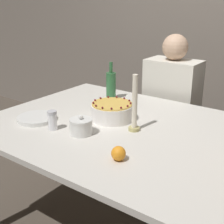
% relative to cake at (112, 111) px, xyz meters
% --- Properties ---
extents(wall_behind, '(8.00, 0.05, 2.60)m').
position_rel_cake_xyz_m(wall_behind, '(0.09, 1.35, 0.50)').
color(wall_behind, slate).
rests_on(wall_behind, ground_plane).
extents(dining_table, '(1.52, 1.18, 0.75)m').
position_rel_cake_xyz_m(dining_table, '(0.09, -0.05, -0.14)').
color(dining_table, beige).
rests_on(dining_table, ground_plane).
extents(cake, '(0.25, 0.25, 0.11)m').
position_rel_cake_xyz_m(cake, '(0.00, 0.00, 0.00)').
color(cake, white).
rests_on(cake, dining_table).
extents(sugar_bowl, '(0.12, 0.12, 0.11)m').
position_rel_cake_xyz_m(sugar_bowl, '(-0.01, -0.27, -0.01)').
color(sugar_bowl, silver).
rests_on(sugar_bowl, dining_table).
extents(sugar_shaker, '(0.05, 0.05, 0.11)m').
position_rel_cake_xyz_m(sugar_shaker, '(-0.17, -0.31, 0.00)').
color(sugar_shaker, white).
rests_on(sugar_shaker, dining_table).
extents(plate_stack, '(0.23, 0.23, 0.02)m').
position_rel_cake_xyz_m(plate_stack, '(-0.35, -0.27, -0.04)').
color(plate_stack, silver).
rests_on(plate_stack, dining_table).
extents(candle, '(0.06, 0.06, 0.31)m').
position_rel_cake_xyz_m(candle, '(0.19, -0.06, 0.08)').
color(candle, tan).
rests_on(candle, dining_table).
extents(bottle, '(0.07, 0.07, 0.26)m').
position_rel_cake_xyz_m(bottle, '(-0.24, 0.32, 0.05)').
color(bottle, '#2D6638').
rests_on(bottle, dining_table).
extents(orange_fruit_0, '(0.07, 0.07, 0.07)m').
position_rel_cake_xyz_m(orange_fruit_0, '(0.32, -0.38, -0.02)').
color(orange_fruit_0, orange).
rests_on(orange_fruit_0, dining_table).
extents(person_man_blue_shirt, '(0.40, 0.34, 1.19)m').
position_rel_cake_xyz_m(person_man_blue_shirt, '(0.03, 0.74, -0.29)').
color(person_man_blue_shirt, '#473D33').
rests_on(person_man_blue_shirt, ground_plane).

